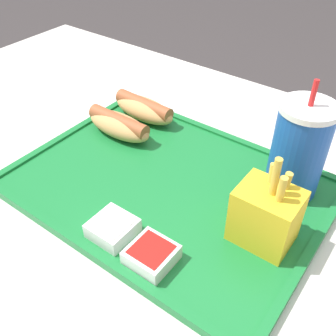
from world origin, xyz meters
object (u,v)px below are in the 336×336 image
(fries_carton, at_px, (267,213))
(sauce_cup_mayo, at_px, (113,228))
(hot_dog_far, at_px, (144,108))
(hot_dog_near, at_px, (119,125))
(sauce_cup_ketchup, at_px, (151,255))
(soda_cup, at_px, (299,150))

(fries_carton, bearing_deg, sauce_cup_mayo, -144.33)
(hot_dog_far, height_order, sauce_cup_mayo, hot_dog_far)
(sauce_cup_mayo, bearing_deg, hot_dog_far, 121.09)
(hot_dog_far, bearing_deg, hot_dog_near, -90.00)
(fries_carton, relative_size, sauce_cup_ketchup, 2.43)
(hot_dog_far, height_order, hot_dog_near, same)
(sauce_cup_mayo, bearing_deg, hot_dog_near, 129.96)
(hot_dog_far, xyz_separation_m, sauce_cup_mayo, (0.15, -0.24, -0.01))
(fries_carton, xyz_separation_m, sauce_cup_mayo, (-0.16, -0.11, -0.03))
(hot_dog_far, relative_size, sauce_cup_ketchup, 2.43)
(hot_dog_near, distance_m, sauce_cup_ketchup, 0.28)
(fries_carton, xyz_separation_m, sauce_cup_ketchup, (-0.09, -0.12, -0.03))
(soda_cup, distance_m, sauce_cup_mayo, 0.27)
(hot_dog_far, relative_size, sauce_cup_mayo, 2.43)
(hot_dog_near, bearing_deg, soda_cup, 8.86)
(fries_carton, distance_m, sauce_cup_mayo, 0.20)
(fries_carton, distance_m, sauce_cup_ketchup, 0.15)
(soda_cup, relative_size, hot_dog_far, 1.35)
(soda_cup, relative_size, sauce_cup_ketchup, 3.27)
(hot_dog_near, xyz_separation_m, sauce_cup_mayo, (0.15, -0.17, -0.01))
(sauce_cup_mayo, bearing_deg, soda_cup, 56.21)
(hot_dog_near, relative_size, sauce_cup_mayo, 2.40)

